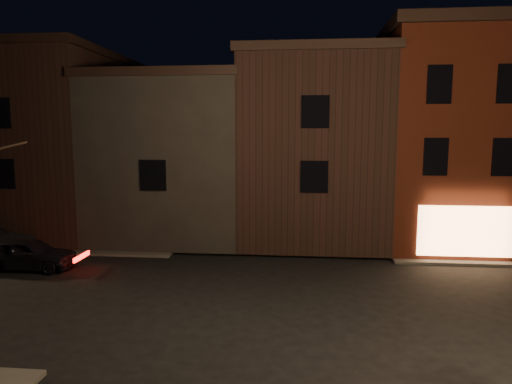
{
  "coord_description": "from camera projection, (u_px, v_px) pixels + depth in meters",
  "views": [
    {
      "loc": [
        0.88,
        -14.54,
        5.67
      ],
      "look_at": [
        -0.92,
        4.02,
        3.2
      ],
      "focal_mm": 32.0,
      "sensor_mm": 36.0,
      "label": 1
    }
  ],
  "objects": [
    {
      "name": "corner_building",
      "position": [
        442.0,
        137.0,
        23.05
      ],
      "size": [
        6.5,
        8.5,
        10.5
      ],
      "color": "#48180C",
      "rests_on": "ground"
    },
    {
      "name": "row_building_c",
      "position": [
        57.0,
        142.0,
        26.11
      ],
      "size": [
        7.3,
        10.3,
        9.9
      ],
      "color": "black",
      "rests_on": "ground"
    },
    {
      "name": "row_building_b",
      "position": [
        181.0,
        156.0,
        25.52
      ],
      "size": [
        7.8,
        10.3,
        8.4
      ],
      "color": "black",
      "rests_on": "ground"
    },
    {
      "name": "ground",
      "position": [
        272.0,
        303.0,
        15.18
      ],
      "size": [
        120.0,
        120.0,
        0.0
      ],
      "primitive_type": "plane",
      "color": "black",
      "rests_on": "ground"
    },
    {
      "name": "parked_car_a",
      "position": [
        28.0,
        254.0,
        18.86
      ],
      "size": [
        3.93,
        1.67,
        1.32
      ],
      "primitive_type": "imported",
      "rotation": [
        0.0,
        0.0,
        1.6
      ],
      "color": "black",
      "rests_on": "ground"
    },
    {
      "name": "sidewalk_far_left",
      "position": [
        40.0,
        202.0,
        36.82
      ],
      "size": [
        30.0,
        30.0,
        0.12
      ],
      "primitive_type": "cube",
      "color": "#2D2B28",
      "rests_on": "ground"
    },
    {
      "name": "row_building_a",
      "position": [
        312.0,
        147.0,
        24.76
      ],
      "size": [
        7.3,
        10.3,
        9.4
      ],
      "color": "black",
      "rests_on": "ground"
    }
  ]
}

